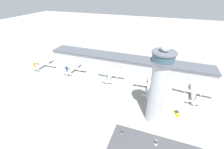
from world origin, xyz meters
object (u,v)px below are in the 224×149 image
object	(u,v)px
airplane_gate_bravo	(74,68)
car_silver_sedan	(156,143)
airplane_gate_charlie	(111,75)
control_tower	(158,87)
airplane_gate_delta	(149,85)
airplane_gate_alpha	(45,64)
service_truck_catering	(177,113)
airplane_gate_echo	(193,92)
car_grey_coupe	(122,132)

from	to	relation	value
airplane_gate_bravo	car_silver_sedan	xyz separation A→B (m)	(114.53, -74.80, -3.81)
airplane_gate_charlie	car_silver_sedan	xyz separation A→B (m)	(62.04, -74.85, -3.56)
control_tower	airplane_gate_charlie	size ratio (longest dim) A/B	1.95
airplane_gate_bravo	airplane_gate_delta	distance (m)	100.68
airplane_gate_alpha	service_truck_catering	distance (m)	180.05
airplane_gate_alpha	airplane_gate_bravo	world-z (taller)	airplane_gate_bravo
control_tower	airplane_gate_bravo	bearing A→B (deg)	154.65
airplane_gate_echo	car_silver_sedan	size ratio (longest dim) A/B	8.93
airplane_gate_alpha	airplane_gate_charlie	world-z (taller)	airplane_gate_charlie
airplane_gate_charlie	car_silver_sedan	bearing A→B (deg)	-50.35
airplane_gate_echo	service_truck_catering	size ratio (longest dim) A/B	4.99
airplane_gate_bravo	car_grey_coupe	world-z (taller)	airplane_gate_bravo
airplane_gate_echo	airplane_gate_delta	bearing A→B (deg)	-175.17
airplane_gate_echo	service_truck_catering	bearing A→B (deg)	-114.45
airplane_gate_alpha	service_truck_catering	bearing A→B (deg)	-11.68
airplane_gate_alpha	car_grey_coupe	world-z (taller)	airplane_gate_alpha
airplane_gate_alpha	airplane_gate_delta	size ratio (longest dim) A/B	0.87
car_grey_coupe	airplane_gate_echo	bearing A→B (deg)	51.22
control_tower	car_grey_coupe	bearing A→B (deg)	-131.68
airplane_gate_delta	car_silver_sedan	world-z (taller)	airplane_gate_delta
airplane_gate_echo	car_silver_sedan	world-z (taller)	airplane_gate_echo
control_tower	car_silver_sedan	xyz separation A→B (m)	(5.59, -23.18, -33.12)
control_tower	airplane_gate_echo	distance (m)	66.51
control_tower	car_grey_coupe	world-z (taller)	control_tower
airplane_gate_alpha	airplane_gate_charlie	xyz separation A→B (m)	(99.56, 2.65, 0.06)
car_grey_coupe	control_tower	bearing A→B (deg)	48.32
airplane_gate_delta	airplane_gate_echo	world-z (taller)	airplane_gate_echo
airplane_gate_bravo	car_silver_sedan	world-z (taller)	airplane_gate_bravo
airplane_gate_delta	airplane_gate_charlie	bearing A→B (deg)	170.58
control_tower	airplane_gate_charlie	bearing A→B (deg)	137.53
airplane_gate_bravo	airplane_gate_delta	world-z (taller)	airplane_gate_bravo
control_tower	car_silver_sedan	size ratio (longest dim) A/B	15.81
car_silver_sedan	car_grey_coupe	bearing A→B (deg)	179.47
airplane_gate_bravo	car_grey_coupe	size ratio (longest dim) A/B	8.34
airplane_gate_delta	service_truck_catering	bearing A→B (deg)	-47.19
airplane_gate_alpha	car_silver_sedan	size ratio (longest dim) A/B	8.46
airplane_gate_bravo	airplane_gate_charlie	bearing A→B (deg)	0.06
control_tower	airplane_gate_charlie	distance (m)	82.03
car_silver_sedan	airplane_gate_charlie	bearing A→B (deg)	129.65
airplane_gate_charlie	airplane_gate_echo	size ratio (longest dim) A/B	0.91
airplane_gate_bravo	airplane_gate_echo	xyz separation A→B (m)	(145.12, -4.11, 0.01)
airplane_gate_charlie	airplane_gate_echo	world-z (taller)	airplane_gate_echo
airplane_gate_delta	airplane_gate_alpha	bearing A→B (deg)	177.94
airplane_gate_echo	car_silver_sedan	xyz separation A→B (m)	(-30.59, -70.69, -3.82)
airplane_gate_alpha	airplane_gate_charlie	bearing A→B (deg)	1.53
airplane_gate_echo	airplane_gate_alpha	bearing A→B (deg)	179.55
airplane_gate_charlie	car_grey_coupe	bearing A→B (deg)	-64.23
airplane_gate_bravo	airplane_gate_echo	distance (m)	145.17
control_tower	airplane_gate_delta	size ratio (longest dim) A/B	1.62
control_tower	service_truck_catering	world-z (taller)	control_tower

